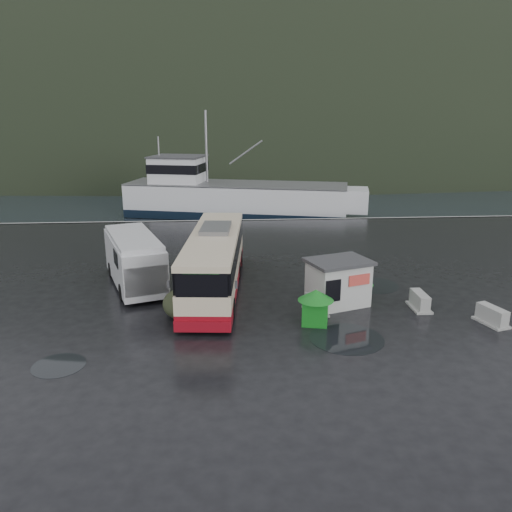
{
  "coord_description": "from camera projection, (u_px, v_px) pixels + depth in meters",
  "views": [
    {
      "loc": [
        -0.04,
        -22.93,
        9.12
      ],
      "look_at": [
        1.8,
        2.7,
        1.7
      ],
      "focal_mm": 35.0,
      "sensor_mm": 36.0,
      "label": 1
    }
  ],
  "objects": [
    {
      "name": "waste_bin_right",
      "position": [
        358.0,
        303.0,
        24.8
      ],
      "size": [
        1.07,
        1.07,
        1.42
      ],
      "primitive_type": null,
      "rotation": [
        0.0,
        0.0,
        -0.05
      ],
      "color": "#15781D",
      "rests_on": "ground"
    },
    {
      "name": "white_van",
      "position": [
        136.0,
        285.0,
        27.35
      ],
      "size": [
        4.42,
        7.18,
        2.84
      ],
      "primitive_type": null,
      "rotation": [
        0.0,
        0.0,
        0.33
      ],
      "color": "silver",
      "rests_on": "ground"
    },
    {
      "name": "jersey_barrier_a",
      "position": [
        419.0,
        308.0,
        24.08
      ],
      "size": [
        0.82,
        1.6,
        0.8
      ],
      "primitive_type": null,
      "rotation": [
        0.0,
        0.0,
        -0.01
      ],
      "color": "#999993",
      "rests_on": "ground"
    },
    {
      "name": "jersey_barrier_c",
      "position": [
        491.0,
        323.0,
        22.37
      ],
      "size": [
        1.21,
        1.74,
        0.79
      ],
      "primitive_type": null,
      "rotation": [
        0.0,
        0.0,
        0.29
      ],
      "color": "#999993",
      "rests_on": "ground"
    },
    {
      "name": "puddles",
      "position": [
        315.0,
        319.0,
        22.8
      ],
      "size": [
        16.8,
        10.38,
        0.01
      ],
      "color": "black",
      "rests_on": "ground"
    },
    {
      "name": "quay_edge",
      "position": [
        221.0,
        220.0,
        43.67
      ],
      "size": [
        160.0,
        0.6,
        1.5
      ],
      "primitive_type": "cube",
      "color": "#999993",
      "rests_on": "ground"
    },
    {
      "name": "dome_tent",
      "position": [
        187.0,
        316.0,
        23.22
      ],
      "size": [
        2.71,
        3.43,
        1.21
      ],
      "primitive_type": null,
      "rotation": [
        0.0,
        0.0,
        0.18
      ],
      "color": "#2A301D",
      "rests_on": "ground"
    },
    {
      "name": "fishing_trawler",
      "position": [
        236.0,
        202.0,
        52.41
      ],
      "size": [
        27.6,
        12.38,
        10.79
      ],
      "primitive_type": null,
      "rotation": [
        0.0,
        0.0,
        -0.25
      ],
      "color": "silver",
      "rests_on": "ground"
    },
    {
      "name": "harbor_water",
      "position": [
        220.0,
        149.0,
        129.91
      ],
      "size": [
        300.0,
        180.0,
        0.02
      ],
      "primitive_type": "cube",
      "color": "black",
      "rests_on": "ground"
    },
    {
      "name": "jersey_barrier_b",
      "position": [
        315.0,
        312.0,
        23.62
      ],
      "size": [
        1.11,
        1.69,
        0.77
      ],
      "primitive_type": null,
      "rotation": [
        0.0,
        0.0,
        0.23
      ],
      "color": "#999993",
      "rests_on": "ground"
    },
    {
      "name": "coach_bus",
      "position": [
        216.0,
        289.0,
        26.67
      ],
      "size": [
        3.93,
        11.84,
        3.28
      ],
      "primitive_type": null,
      "rotation": [
        0.0,
        0.0,
        -0.09
      ],
      "color": "beige",
      "rests_on": "ground"
    },
    {
      "name": "headland",
      "position": [
        238.0,
        130.0,
        264.75
      ],
      "size": [
        780.0,
        540.0,
        570.0
      ],
      "primitive_type": "ellipsoid",
      "color": "black",
      "rests_on": "ground"
    },
    {
      "name": "ground",
      "position": [
        223.0,
        305.0,
        24.5
      ],
      "size": [
        160.0,
        160.0,
        0.0
      ],
      "primitive_type": "plane",
      "color": "black",
      "rests_on": "ground"
    },
    {
      "name": "waste_bin_left",
      "position": [
        315.0,
        323.0,
        22.4
      ],
      "size": [
        1.39,
        1.39,
        1.6
      ],
      "primitive_type": null,
      "rotation": [
        0.0,
        0.0,
        -0.25
      ],
      "color": "#15781D",
      "rests_on": "ground"
    },
    {
      "name": "ticket_kiosk",
      "position": [
        337.0,
        304.0,
        24.64
      ],
      "size": [
        3.46,
        3.02,
        2.27
      ],
      "primitive_type": null,
      "rotation": [
        0.0,
        0.0,
        0.33
      ],
      "color": "beige",
      "rests_on": "ground"
    }
  ]
}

